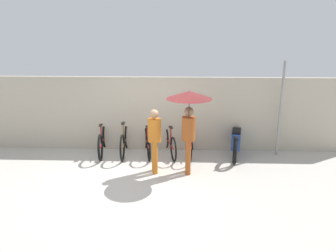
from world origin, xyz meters
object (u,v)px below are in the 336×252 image
(parked_bicycle_1, at_px, (125,141))
(parked_bicycle_4, at_px, (192,142))
(parked_bicycle_3, at_px, (169,142))
(parked_bicycle_2, at_px, (147,142))
(pedestrian_leading, at_px, (154,137))
(pedestrian_center, at_px, (189,109))
(motorcycle, at_px, (236,141))
(parked_bicycle_0, at_px, (103,141))

(parked_bicycle_1, bearing_deg, parked_bicycle_4, -93.11)
(parked_bicycle_3, bearing_deg, parked_bicycle_4, -109.28)
(parked_bicycle_2, xyz_separation_m, pedestrian_leading, (0.31, -1.22, 0.56))
(parked_bicycle_1, height_order, parked_bicycle_4, parked_bicycle_1)
(pedestrian_leading, height_order, pedestrian_center, pedestrian_center)
(parked_bicycle_1, relative_size, motorcycle, 0.88)
(parked_bicycle_0, relative_size, pedestrian_center, 0.85)
(pedestrian_center, distance_m, motorcycle, 2.26)
(parked_bicycle_0, height_order, pedestrian_center, pedestrian_center)
(parked_bicycle_3, bearing_deg, parked_bicycle_2, 78.16)
(pedestrian_leading, bearing_deg, parked_bicycle_3, -112.87)
(parked_bicycle_1, xyz_separation_m, parked_bicycle_3, (1.25, 0.03, -0.03))
(parked_bicycle_1, relative_size, parked_bicycle_2, 1.04)
(parked_bicycle_2, bearing_deg, parked_bicycle_1, 80.55)
(parked_bicycle_2, xyz_separation_m, pedestrian_center, (1.12, -1.32, 1.28))
(parked_bicycle_1, distance_m, parked_bicycle_2, 0.63)
(parked_bicycle_4, height_order, pedestrian_leading, pedestrian_leading)
(parked_bicycle_3, relative_size, pedestrian_leading, 1.07)
(parked_bicycle_0, xyz_separation_m, parked_bicycle_4, (2.50, -0.04, 0.01))
(parked_bicycle_4, xyz_separation_m, pedestrian_leading, (-0.94, -1.17, 0.54))
(parked_bicycle_2, bearing_deg, pedestrian_leading, -176.57)
(parked_bicycle_2, bearing_deg, parked_bicycle_4, -102.87)
(parked_bicycle_2, relative_size, parked_bicycle_3, 1.00)
(parked_bicycle_4, relative_size, pedestrian_center, 0.82)
(parked_bicycle_4, distance_m, motorcycle, 1.22)
(parked_bicycle_0, relative_size, motorcycle, 0.89)
(parked_bicycle_0, relative_size, parked_bicycle_1, 1.01)
(parked_bicycle_1, distance_m, parked_bicycle_3, 1.25)
(parked_bicycle_3, xyz_separation_m, pedestrian_center, (0.49, -1.34, 1.28))
(parked_bicycle_1, bearing_deg, motorcycle, -91.64)
(motorcycle, bearing_deg, parked_bicycle_4, 103.75)
(parked_bicycle_3, xyz_separation_m, motorcycle, (1.85, -0.00, 0.06))
(parked_bicycle_3, height_order, pedestrian_center, pedestrian_center)
(pedestrian_center, height_order, motorcycle, pedestrian_center)
(parked_bicycle_2, xyz_separation_m, motorcycle, (2.47, 0.02, 0.05))
(parked_bicycle_1, xyz_separation_m, parked_bicycle_4, (1.88, -0.03, -0.00))
(parked_bicycle_0, distance_m, pedestrian_center, 2.99)
(parked_bicycle_0, distance_m, parked_bicycle_3, 1.88)
(pedestrian_leading, bearing_deg, parked_bicycle_1, -60.64)
(parked_bicycle_1, bearing_deg, parked_bicycle_0, 86.49)
(parked_bicycle_3, height_order, motorcycle, parked_bicycle_3)
(parked_bicycle_1, bearing_deg, pedestrian_center, -129.12)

